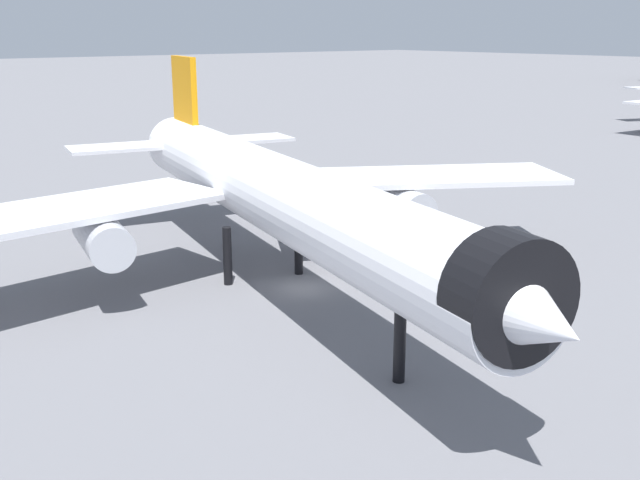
# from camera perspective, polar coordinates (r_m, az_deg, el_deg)

# --- Properties ---
(ground) EXTENTS (900.00, 900.00, 0.00)m
(ground) POSITION_cam_1_polar(r_m,az_deg,el_deg) (51.87, -1.35, -3.63)
(ground) COLOR slate
(airliner_near_gate) EXTENTS (54.57, 49.03, 14.80)m
(airliner_near_gate) POSITION_cam_1_polar(r_m,az_deg,el_deg) (50.33, -3.48, 3.46)
(airliner_near_gate) COLOR white
(airliner_near_gate) RESTS_ON ground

